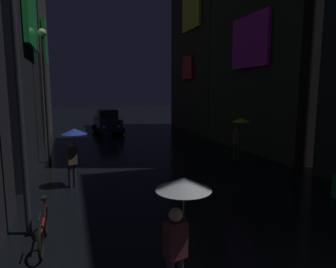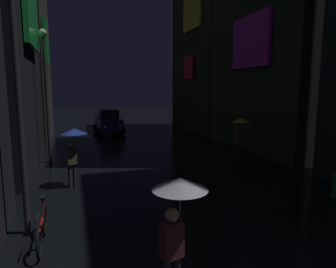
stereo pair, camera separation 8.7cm
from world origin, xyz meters
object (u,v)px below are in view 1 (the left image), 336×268
Objects in this scene: pedestrian_far_right_yellow at (240,127)px; streetlamp_left_near at (18,75)px; car_distant at (107,122)px; bicycle_parked_at_storefront at (43,229)px; streetlamp_left_far at (45,82)px; pedestrian_midstreet_left_clear at (181,206)px; pedestrian_near_crossing_blue at (73,141)px.

pedestrian_far_right_yellow is 0.34× the size of streetlamp_left_near.
car_distant is 17.43m from streetlamp_left_near.
streetlamp_left_far is (-0.40, 8.29, 3.45)m from bicycle_parked_at_storefront.
pedestrian_midstreet_left_clear is 1.00× the size of pedestrian_near_crossing_blue.
streetlamp_left_near is at bearing 119.36° from bicycle_parked_at_storefront.
pedestrian_near_crossing_blue is at bearing 103.01° from pedestrian_midstreet_left_clear.
pedestrian_near_crossing_blue is 0.50× the size of car_distant.
pedestrian_midstreet_left_clear is 1.16× the size of bicycle_parked_at_storefront.
pedestrian_near_crossing_blue is 13.61m from car_distant.
streetlamp_left_far is at bearing 92.76° from bicycle_parked_at_storefront.
pedestrian_far_right_yellow is at bearing 34.77° from bicycle_parked_at_storefront.
pedestrian_far_right_yellow is at bearing -65.97° from car_distant.
bicycle_parked_at_storefront is at bearing -60.64° from streetlamp_left_near.
streetlamp_left_near is (-3.82, -16.76, 2.90)m from car_distant.
pedestrian_far_right_yellow is 9.51m from streetlamp_left_far.
bicycle_parked_at_storefront is 0.43× the size of car_distant.
pedestrian_midstreet_left_clear is at bearing -76.11° from streetlamp_left_far.
streetlamp_left_near is (-0.00, -7.58, -0.01)m from streetlamp_left_far.
car_distant is (3.42, 17.47, 0.54)m from bicycle_parked_at_storefront.
pedestrian_midstreet_left_clear is 0.50× the size of car_distant.
car_distant is at bearing 78.94° from bicycle_parked_at_storefront.
car_distant is at bearing 77.17° from streetlamp_left_near.
streetlamp_left_near reaches higher than pedestrian_far_right_yellow.
pedestrian_far_right_yellow is at bearing -14.71° from streetlamp_left_far.
streetlamp_left_near reaches higher than car_distant.
pedestrian_midstreet_left_clear is at bearing -49.02° from bicycle_parked_at_storefront.
streetlamp_left_far is at bearing 103.89° from pedestrian_midstreet_left_clear.
pedestrian_near_crossing_blue is 4.41m from bicycle_parked_at_storefront.
bicycle_parked_at_storefront is 17.81m from car_distant.
pedestrian_near_crossing_blue is 4.81m from streetlamp_left_far.
pedestrian_midstreet_left_clear reaches higher than bicycle_parked_at_storefront.
pedestrian_midstreet_left_clear reaches higher than car_distant.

